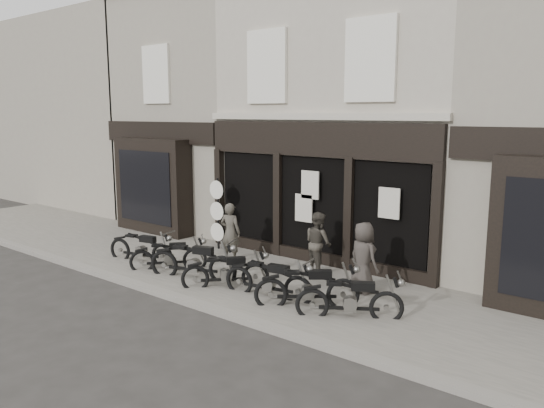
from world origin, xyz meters
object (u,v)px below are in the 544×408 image
Objects in this scene: motorcycle_0 at (141,251)px; man_left at (230,232)px; motorcycle_1 at (170,258)px; motorcycle_6 at (351,303)px; man_centre at (318,243)px; man_right at (363,258)px; advert_sign_post at (218,217)px; motorcycle_4 at (269,283)px; motorcycle_2 at (194,265)px; motorcycle_3 at (227,275)px; motorcycle_5 at (308,291)px.

man_left is at bearing 25.12° from motorcycle_0.
motorcycle_1 is 0.85× the size of motorcycle_6.
man_centre reaches higher than motorcycle_6.
advert_sign_post reaches higher than man_right.
motorcycle_4 is at bearing -12.48° from motorcycle_0.
motorcycle_2 is at bearing 172.32° from motorcycle_4.
motorcycle_2 is 1.36× the size of motorcycle_3.
motorcycle_6 is (1.03, -0.02, -0.02)m from motorcycle_5.
motorcycle_0 is at bearing 32.96° from man_right.
advert_sign_post reaches higher than motorcycle_0.
motorcycle_6 is at bearing -42.99° from motorcycle_3.
man_left reaches higher than motorcycle_5.
motorcycle_6 is 1.18× the size of man_right.
motorcycle_3 is 1.04× the size of man_centre.
motorcycle_5 reaches higher than motorcycle_6.
motorcycle_1 is at bearing 142.01° from motorcycle_5.
motorcycle_0 is 1.30× the size of motorcycle_3.
motorcycle_6 is (4.34, 0.15, -0.03)m from motorcycle_2.
motorcycle_2 is (1.08, -0.14, 0.06)m from motorcycle_1.
motorcycle_5 is (1.00, 0.07, 0.01)m from motorcycle_4.
man_right is at bearing -14.98° from motorcycle_3.
advert_sign_post is at bearing 10.65° from man_right.
motorcycle_0 is 1.12× the size of motorcycle_5.
motorcycle_0 is at bearing 156.15° from motorcycle_2.
motorcycle_5 is (4.39, 0.03, 0.05)m from motorcycle_1.
motorcycle_3 is at bearing 87.66° from man_centre.
motorcycle_1 is at bearing -10.92° from motorcycle_0.
motorcycle_5 is at bearing 144.83° from man_left.
motorcycle_4 is 4.51m from advert_sign_post.
motorcycle_2 is at bearing 41.93° from man_right.
man_left is 1.03× the size of man_centre.
motorcycle_4 reaches higher than motorcycle_3.
motorcycle_0 is 6.55m from motorcycle_6.
man_right reaches higher than motorcycle_2.
man_centre is at bearing -1.42° from man_right.
man_right reaches higher than motorcycle_4.
motorcycle_4 is 2.17m from man_centre.
motorcycle_4 is 0.97× the size of advert_sign_post.
man_left reaches higher than motorcycle_2.
motorcycle_6 is (5.42, 0.01, 0.03)m from motorcycle_1.
motorcycle_1 is 1.00× the size of man_left.
motorcycle_0 is 2.21m from motorcycle_2.
man_left is (1.95, 1.49, 0.53)m from motorcycle_0.
motorcycle_3 is (1.10, 0.00, -0.05)m from motorcycle_2.
man_centre is at bearing 80.21° from motorcycle_5.
motorcycle_2 is at bearing 85.96° from man_left.
motorcycle_5 is 0.99× the size of motorcycle_6.
advert_sign_post reaches higher than man_left.
motorcycle_5 is at bearing -5.83° from motorcycle_4.
advert_sign_post is (-5.86, 2.24, 0.69)m from motorcycle_6.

